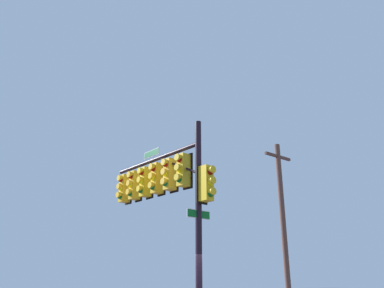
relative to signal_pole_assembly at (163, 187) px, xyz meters
name	(u,v)px	position (x,y,z in m)	size (l,w,h in m)	color
signal_pole_assembly	(163,187)	(0.00, 0.00, 0.00)	(5.22, 2.15, 6.75)	black
utility_pole	(283,224)	(2.13, -6.56, -0.68)	(0.59, 1.77, 8.02)	brown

